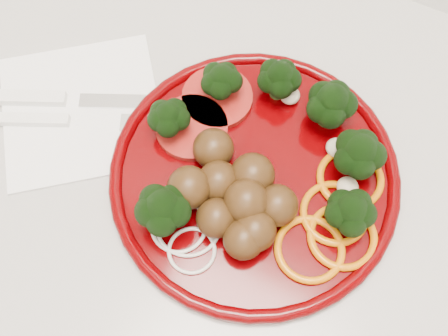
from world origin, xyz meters
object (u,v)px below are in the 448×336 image
at_px(plate, 255,170).
at_px(napkin, 81,110).
at_px(fork, 54,120).
at_px(knife, 60,99).

relative_size(plate, napkin, 1.77).
relative_size(napkin, fork, 0.99).
distance_m(plate, napkin, 0.21).
height_order(napkin, knife, knife).
relative_size(plate, knife, 1.55).
bearing_deg(knife, plate, -21.95).
bearing_deg(plate, knife, -177.33).
distance_m(knife, fork, 0.03).
bearing_deg(napkin, plate, 2.76).
bearing_deg(knife, fork, -97.00).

